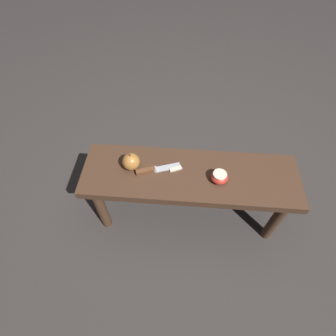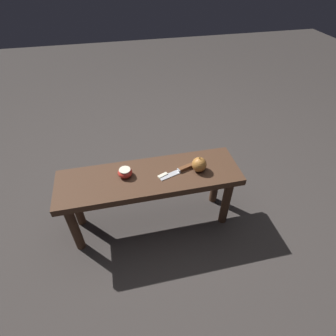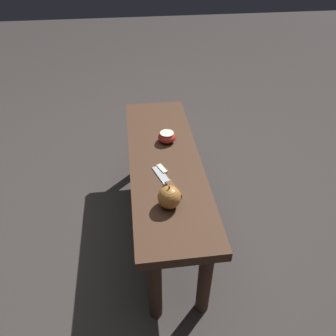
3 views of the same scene
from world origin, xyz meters
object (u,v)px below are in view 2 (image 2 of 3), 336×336
Objects in this scene: apple_whole at (199,164)px; apple_cut at (125,172)px; wooden_bench at (150,184)px; knife at (181,170)px.

apple_whole reaches higher than apple_cut.
apple_cut is at bearing -10.93° from wooden_bench.
knife is 2.63× the size of apple_cut.
wooden_bench is 10.92× the size of apple_whole.
wooden_bench is 12.78× the size of apple_cut.
wooden_bench is at bearing -19.20° from knife.
knife is at bearing -9.22° from apple_whole.
apple_cut is (0.13, -0.03, 0.10)m from wooden_bench.
apple_whole is at bearing 152.13° from knife.
wooden_bench is 4.86× the size of knife.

